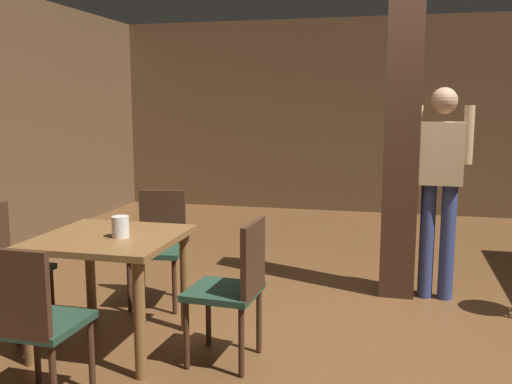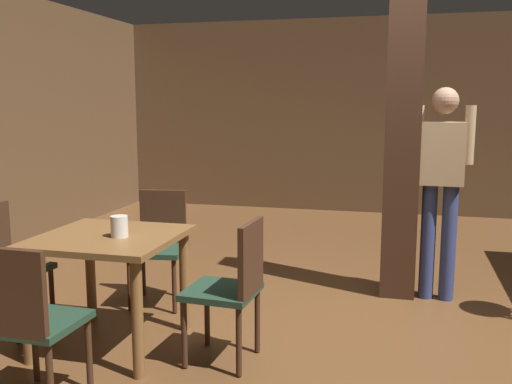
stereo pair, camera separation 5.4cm
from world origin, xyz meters
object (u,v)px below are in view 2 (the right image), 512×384
dining_table (110,256)px  standing_person (441,178)px  chair_south (30,318)px  napkin_cup (119,226)px  chair_west (3,261)px  chair_north (160,241)px  chair_east (233,284)px

dining_table → standing_person: bearing=35.2°
dining_table → chair_south: (-0.01, -0.83, -0.11)m
napkin_cup → chair_west: bearing=175.4°
chair_north → napkin_cup: 0.96m
napkin_cup → standing_person: 2.56m
chair_west → chair_north: same height
chair_south → napkin_cup: chair_south is taller
chair_west → chair_north: bearing=45.3°
chair_south → napkin_cup: 0.86m
chair_north → standing_person: bearing=16.5°
chair_east → standing_person: 2.06m
chair_west → chair_north: 1.16m
chair_north → chair_east: same height
chair_west → napkin_cup: chair_west is taller
dining_table → chair_south: size_ratio=0.99×
dining_table → standing_person: size_ratio=0.51×
chair_south → standing_person: (2.14, 2.33, 0.50)m
dining_table → napkin_cup: (0.10, -0.03, 0.21)m
dining_table → napkin_cup: napkin_cup is taller
dining_table → chair_east: bearing=-2.3°
chair_north → chair_east: (0.88, -0.90, 0.00)m
chair_south → chair_east: same height
chair_north → standing_person: 2.31m
napkin_cup → standing_person: size_ratio=0.08×
chair_south → napkin_cup: (0.10, 0.79, 0.32)m
dining_table → chair_west: (-0.85, 0.04, -0.11)m
dining_table → napkin_cup: 0.23m
chair_south → standing_person: bearing=47.5°
chair_west → chair_east: bearing=-2.6°
chair_south → chair_east: size_ratio=1.00×
dining_table → chair_north: 0.87m
chair_south → chair_north: 1.69m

